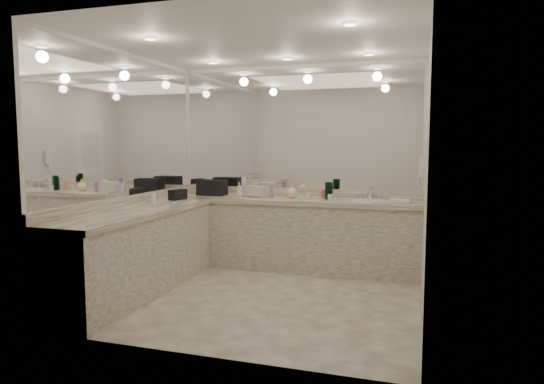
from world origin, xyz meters
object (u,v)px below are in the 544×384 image
(hand_towel, at_px, (400,201))
(soap_bottle_a, at_px, (239,189))
(black_toiletry_bag, at_px, (212,187))
(cream_cosmetic_case, at_px, (255,192))
(sink, at_px, (368,201))
(soap_bottle_c, at_px, (292,191))
(wall_phone, at_px, (422,166))
(soap_bottle_b, at_px, (247,190))

(hand_towel, bearing_deg, soap_bottle_a, 177.65)
(black_toiletry_bag, bearing_deg, cream_cosmetic_case, -0.51)
(sink, relative_size, soap_bottle_c, 2.48)
(black_toiletry_bag, height_order, soap_bottle_c, black_toiletry_bag)
(wall_phone, relative_size, soap_bottle_c, 1.35)
(sink, relative_size, black_toiletry_bag, 1.23)
(wall_phone, height_order, black_toiletry_bag, wall_phone)
(sink, bearing_deg, soap_bottle_a, 179.99)
(black_toiletry_bag, xyz_separation_m, soap_bottle_b, (0.49, 0.00, -0.01))
(wall_phone, bearing_deg, cream_cosmetic_case, 165.77)
(sink, distance_m, soap_bottle_c, 0.96)
(sink, distance_m, hand_towel, 0.38)
(cream_cosmetic_case, bearing_deg, sink, 18.61)
(soap_bottle_b, xyz_separation_m, soap_bottle_c, (0.61, -0.01, -0.00))
(cream_cosmetic_case, bearing_deg, soap_bottle_b, -163.49)
(black_toiletry_bag, bearing_deg, soap_bottle_c, -0.58)
(hand_towel, bearing_deg, wall_phone, -60.90)
(sink, bearing_deg, black_toiletry_bag, 179.26)
(cream_cosmetic_case, distance_m, soap_bottle_a, 0.22)
(cream_cosmetic_case, distance_m, soap_bottle_c, 0.50)
(cream_cosmetic_case, relative_size, soap_bottle_a, 1.27)
(soap_bottle_a, bearing_deg, soap_bottle_b, 15.78)
(soap_bottle_c, bearing_deg, soap_bottle_b, 178.91)
(wall_phone, height_order, cream_cosmetic_case, wall_phone)
(hand_towel, bearing_deg, soap_bottle_b, 176.74)
(black_toiletry_bag, distance_m, soap_bottle_c, 1.11)
(cream_cosmetic_case, xyz_separation_m, hand_towel, (1.82, -0.10, -0.05))
(cream_cosmetic_case, bearing_deg, soap_bottle_a, -154.99)
(black_toiletry_bag, bearing_deg, wall_phone, -11.17)
(soap_bottle_b, relative_size, soap_bottle_c, 1.01)
(sink, bearing_deg, wall_phone, -39.57)
(soap_bottle_b, bearing_deg, soap_bottle_a, -164.22)
(wall_phone, bearing_deg, sink, 140.43)
(black_toiletry_bag, xyz_separation_m, soap_bottle_c, (1.11, -0.01, -0.01))
(cream_cosmetic_case, relative_size, hand_towel, 1.06)
(hand_towel, relative_size, soap_bottle_c, 1.23)
(black_toiletry_bag, bearing_deg, soap_bottle_a, -3.76)
(wall_phone, bearing_deg, soap_bottle_c, 161.70)
(wall_phone, height_order, soap_bottle_c, wall_phone)
(cream_cosmetic_case, distance_m, soap_bottle_b, 0.12)
(hand_towel, distance_m, soap_bottle_a, 2.04)
(black_toiletry_bag, relative_size, hand_towel, 1.64)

